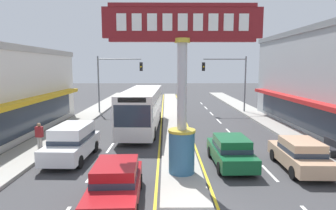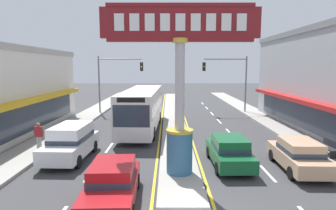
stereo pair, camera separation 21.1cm
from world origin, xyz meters
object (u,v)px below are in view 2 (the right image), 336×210
at_px(pedestrian_far_side, 40,135).
at_px(street_bench, 330,147).
at_px(traffic_light_right_side, 231,74).
at_px(traffic_light_left_side, 116,75).
at_px(sedan_kerb_right, 230,151).
at_px(sedan_far_right_lane, 300,155).
at_px(suv_far_left_oncoming, 72,141).
at_px(sedan_near_right_lane, 113,183).
at_px(bus_near_left_lane, 143,107).
at_px(district_sign, 181,88).

bearing_deg(pedestrian_far_side, street_bench, -1.93).
bearing_deg(traffic_light_right_side, street_bench, -81.92).
xyz_separation_m(traffic_light_left_side, sedan_kerb_right, (8.82, -16.51, -3.46)).
bearing_deg(sedan_far_right_lane, street_bench, 36.17).
height_order(sedan_kerb_right, street_bench, sedan_kerb_right).
height_order(suv_far_left_oncoming, pedestrian_far_side, pedestrian_far_side).
relative_size(traffic_light_left_side, sedan_far_right_lane, 1.42).
relative_size(sedan_near_right_lane, bus_near_left_lane, 0.39).
bearing_deg(bus_near_left_lane, pedestrian_far_side, -127.83).
relative_size(traffic_light_right_side, street_bench, 3.88).
relative_size(traffic_light_right_side, sedan_near_right_lane, 1.42).
xyz_separation_m(sedan_near_right_lane, sedan_far_right_lane, (8.53, 3.47, 0.00)).
bearing_deg(district_sign, traffic_light_right_side, 71.24).
relative_size(sedan_far_right_lane, pedestrian_far_side, 2.50).
height_order(suv_far_left_oncoming, street_bench, suv_far_left_oncoming).
distance_m(traffic_light_right_side, bus_near_left_lane, 12.31).
distance_m(traffic_light_left_side, sedan_near_right_lane, 21.22).
xyz_separation_m(sedan_near_right_lane, street_bench, (11.05, 5.31, -0.14)).
xyz_separation_m(traffic_light_right_side, bus_near_left_lane, (-8.82, -8.25, -2.38)).
relative_size(sedan_far_right_lane, bus_near_left_lane, 0.39).
height_order(traffic_light_right_side, sedan_kerb_right, traffic_light_right_side).
bearing_deg(suv_far_left_oncoming, sedan_kerb_right, -7.53).
relative_size(traffic_light_right_side, sedan_far_right_lane, 1.42).
distance_m(district_sign, pedestrian_far_side, 9.06).
bearing_deg(traffic_light_right_side, traffic_light_left_side, -178.13).
xyz_separation_m(traffic_light_right_side, sedan_kerb_right, (-3.58, -16.92, -3.46)).
relative_size(district_sign, bus_near_left_lane, 0.68).
bearing_deg(bus_near_left_lane, street_bench, -34.04).
xyz_separation_m(bus_near_left_lane, sedan_kerb_right, (5.23, -8.66, -1.08)).
distance_m(sedan_far_right_lane, sedan_kerb_right, 3.36).
distance_m(district_sign, street_bench, 9.47).
xyz_separation_m(sedan_far_right_lane, bus_near_left_lane, (-8.53, 9.30, 1.08)).
relative_size(district_sign, traffic_light_right_side, 1.24).
relative_size(sedan_near_right_lane, suv_far_left_oncoming, 0.93).
bearing_deg(street_bench, bus_near_left_lane, 145.96).
distance_m(sedan_near_right_lane, sedan_far_right_lane, 9.21).
xyz_separation_m(traffic_light_right_side, suv_far_left_oncoming, (-12.12, -15.79, -3.26)).
xyz_separation_m(sedan_far_right_lane, suv_far_left_oncoming, (-11.83, 1.77, 0.20)).
distance_m(traffic_light_right_side, sedan_kerb_right, 17.63).
xyz_separation_m(district_sign, pedestrian_far_side, (-7.98, 3.09, -2.97)).
height_order(district_sign, suv_far_left_oncoming, district_sign).
distance_m(traffic_light_left_side, street_bench, 21.48).
relative_size(traffic_light_right_side, bus_near_left_lane, 0.55).
bearing_deg(district_sign, sedan_kerb_right, 27.07).
relative_size(sedan_near_right_lane, sedan_far_right_lane, 1.00).
relative_size(traffic_light_left_side, suv_far_left_oncoming, 1.33).
relative_size(district_sign, street_bench, 4.81).
bearing_deg(traffic_light_left_side, pedestrian_far_side, -96.88).
xyz_separation_m(sedan_near_right_lane, suv_far_left_oncoming, (-3.30, 5.24, 0.20)).
height_order(traffic_light_right_side, street_bench, traffic_light_right_side).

